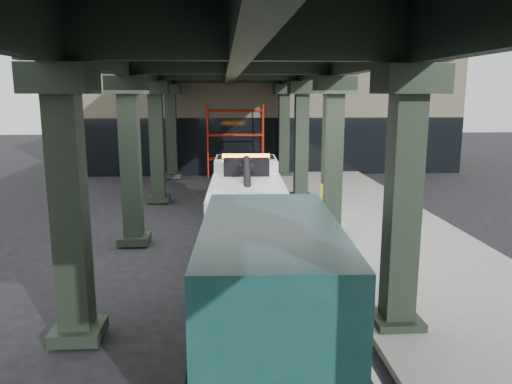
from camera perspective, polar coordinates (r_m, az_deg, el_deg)
name	(u,v)px	position (r m, az deg, el deg)	size (l,w,h in m)	color
ground	(250,264)	(13.54, -0.69, -8.25)	(90.00, 90.00, 0.00)	black
sidewalk	(390,237)	(16.26, 15.02, -5.03)	(5.00, 40.00, 0.15)	gray
lane_stripe	(301,241)	(15.61, 5.18, -5.62)	(0.12, 38.00, 0.01)	silver
viaduct	(232,60)	(14.79, -2.78, 14.87)	(7.40, 32.00, 6.40)	black
building	(264,102)	(32.87, 0.89, 10.28)	(22.00, 10.00, 8.00)	#C6B793
scaffolding	(235,138)	(27.51, -2.38, 6.16)	(3.08, 0.88, 4.00)	red
tow_truck	(247,197)	(16.08, -1.07, -0.52)	(2.54, 7.86, 2.55)	black
towed_van	(269,281)	(8.75, 1.50, -10.17)	(2.66, 6.14, 2.45)	#113F3D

